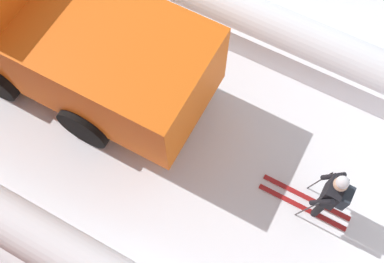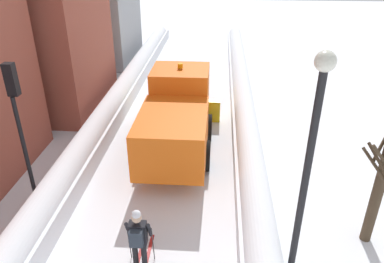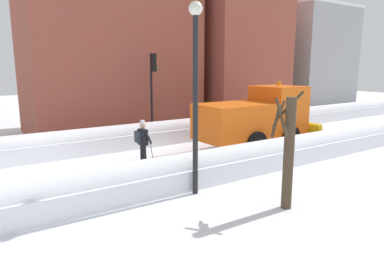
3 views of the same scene
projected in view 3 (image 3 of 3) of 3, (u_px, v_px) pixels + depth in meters
name	position (u px, v px, depth m)	size (l,w,h in m)	color
ground_plane	(261.00, 145.00, 17.07)	(80.00, 80.00, 0.00)	white
snowbank_left	(224.00, 126.00, 19.43)	(1.10, 36.00, 1.15)	white
snowbank_right	(312.00, 147.00, 14.52)	(1.10, 36.00, 1.11)	white
building_brick_near	(108.00, 28.00, 19.90)	(6.10, 9.50, 11.99)	brown
building_brick_mid	(223.00, 35.00, 24.47)	(8.04, 6.11, 12.00)	brown
building_concrete_far	(295.00, 61.00, 29.03)	(7.93, 6.14, 8.49)	#9EA0A5
plow_truck	(257.00, 117.00, 16.18)	(3.20, 5.98, 3.12)	orange
skier	(143.00, 140.00, 13.39)	(0.62, 1.80, 1.81)	black
traffic_light_pole	(153.00, 80.00, 17.35)	(0.28, 0.42, 4.47)	black
street_lamp	(195.00, 77.00, 9.91)	(0.40, 0.40, 5.62)	black
bare_tree_near	(288.00, 150.00, 9.19)	(0.88, 1.11, 3.22)	#463626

